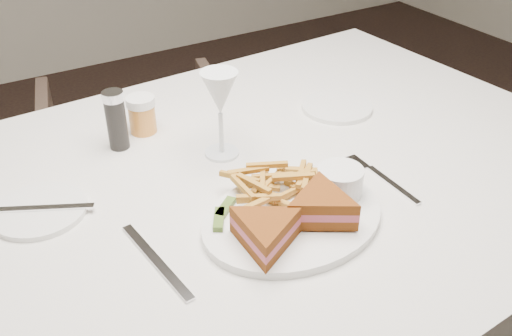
% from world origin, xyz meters
% --- Properties ---
extents(table, '(1.52, 1.06, 0.75)m').
position_xyz_m(table, '(-0.33, 0.03, 0.38)').
color(table, silver).
rests_on(table, ground).
extents(chair_far, '(0.71, 0.69, 0.62)m').
position_xyz_m(chair_far, '(-0.26, 0.84, 0.31)').
color(chair_far, '#49372C').
rests_on(chair_far, ground).
extents(table_setting, '(0.83, 0.62, 0.18)m').
position_xyz_m(table_setting, '(-0.34, -0.03, 0.79)').
color(table_setting, white).
rests_on(table_setting, table).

